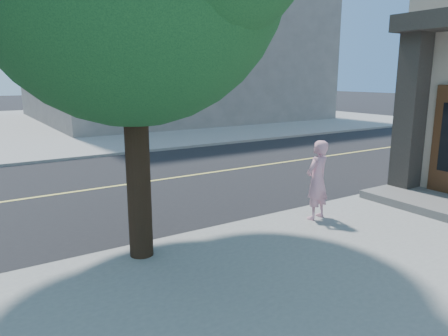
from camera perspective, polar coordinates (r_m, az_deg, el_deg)
sidewalk_ne at (r=31.28m, az=-7.70°, el=6.79°), size 29.00×25.00×0.12m
filler_ne at (r=32.07m, az=-7.63°, el=19.57°), size 18.00×16.00×14.00m
man_on_phone at (r=8.78m, az=12.54°, el=-1.61°), size 0.67×0.51×1.64m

